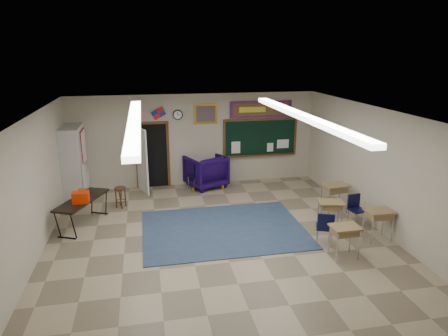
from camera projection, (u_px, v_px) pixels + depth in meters
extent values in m
plane|color=#9D8B6C|center=(222.00, 245.00, 9.24)|extent=(9.00, 9.00, 0.00)
cube|color=#ACA28B|center=(195.00, 140.00, 13.04)|extent=(8.00, 0.04, 3.00)
cube|color=#ACA28B|center=(297.00, 306.00, 4.58)|extent=(8.00, 0.04, 3.00)
cube|color=#ACA28B|center=(28.00, 196.00, 8.06)|extent=(0.04, 9.00, 3.00)
cube|color=#ACA28B|center=(385.00, 173.00, 9.57)|extent=(0.04, 9.00, 3.00)
cube|color=silver|center=(222.00, 116.00, 8.39)|extent=(8.00, 9.00, 0.04)
cube|color=#31435D|center=(223.00, 229.00, 10.03)|extent=(4.00, 3.00, 0.02)
cube|color=black|center=(153.00, 156.00, 12.90)|extent=(0.95, 0.04, 2.10)
cube|color=silver|center=(142.00, 160.00, 12.42)|extent=(0.35, 0.86, 2.05)
cube|color=#533317|center=(260.00, 137.00, 13.43)|extent=(2.55, 0.05, 1.30)
cube|color=black|center=(260.00, 138.00, 13.42)|extent=(2.40, 0.03, 1.15)
cube|color=#533317|center=(260.00, 155.00, 13.54)|extent=(2.40, 0.12, 0.04)
cube|color=#9D1E0D|center=(261.00, 109.00, 13.16)|extent=(2.10, 0.04, 0.55)
cube|color=brown|center=(261.00, 109.00, 13.15)|extent=(1.90, 0.03, 0.40)
cube|color=#AF8621|center=(206.00, 114.00, 12.84)|extent=(0.75, 0.05, 0.65)
cube|color=#A51466|center=(206.00, 114.00, 12.82)|extent=(0.62, 0.03, 0.52)
cylinder|color=black|center=(178.00, 115.00, 12.67)|extent=(0.32, 0.05, 0.32)
cylinder|color=white|center=(178.00, 115.00, 12.65)|extent=(0.26, 0.02, 0.26)
cube|color=#B6B6B1|center=(74.00, 163.00, 11.84)|extent=(0.55, 1.25, 2.20)
imported|color=#140537|center=(206.00, 171.00, 13.03)|extent=(1.48, 1.50, 1.06)
cube|color=olive|center=(331.00, 202.00, 9.86)|extent=(0.70, 0.59, 0.04)
cube|color=brown|center=(331.00, 206.00, 9.89)|extent=(0.61, 0.50, 0.12)
cube|color=olive|center=(335.00, 185.00, 10.86)|extent=(0.73, 0.57, 0.05)
cube|color=brown|center=(335.00, 189.00, 10.89)|extent=(0.63, 0.49, 0.14)
cube|color=olive|center=(345.00, 227.00, 8.48)|extent=(0.62, 0.47, 0.04)
cube|color=brown|center=(345.00, 231.00, 8.51)|extent=(0.54, 0.40, 0.12)
cube|color=olive|center=(380.00, 211.00, 9.27)|extent=(0.63, 0.48, 0.04)
cube|color=brown|center=(379.00, 215.00, 9.30)|extent=(0.55, 0.40, 0.13)
cube|color=black|center=(82.00, 200.00, 10.06)|extent=(1.24, 1.83, 0.05)
cube|color=#F22504|center=(81.00, 197.00, 9.79)|extent=(0.39, 0.29, 0.27)
cylinder|color=#4E2F17|center=(120.00, 188.00, 11.28)|extent=(0.33, 0.33, 0.04)
torus|color=#4E2F17|center=(121.00, 201.00, 11.38)|extent=(0.28, 0.28, 0.02)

